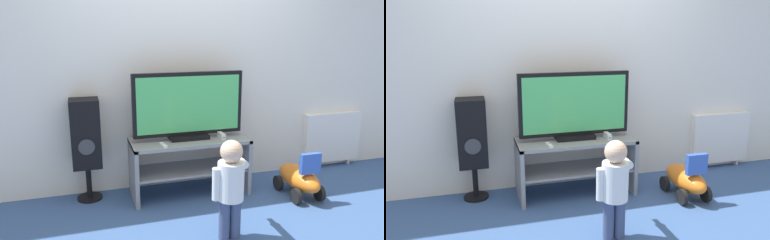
% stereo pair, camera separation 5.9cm
% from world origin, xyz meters
% --- Properties ---
extents(ground_plane, '(16.00, 16.00, 0.00)m').
position_xyz_m(ground_plane, '(0.00, 0.00, 0.00)').
color(ground_plane, '#38568C').
extents(wall_back, '(10.00, 0.06, 2.60)m').
position_xyz_m(wall_back, '(0.00, 0.55, 1.30)').
color(wall_back, silver).
rests_on(wall_back, ground_plane).
extents(tv_stand, '(1.12, 0.47, 0.55)m').
position_xyz_m(tv_stand, '(0.00, 0.24, 0.36)').
color(tv_stand, gray).
rests_on(tv_stand, ground_plane).
extents(television, '(1.06, 0.20, 0.64)m').
position_xyz_m(television, '(0.00, 0.26, 0.86)').
color(television, black).
rests_on(television, tv_stand).
extents(game_console, '(0.04, 0.17, 0.05)m').
position_xyz_m(game_console, '(0.30, 0.18, 0.58)').
color(game_console, white).
rests_on(game_console, tv_stand).
extents(remote_primary, '(0.05, 0.13, 0.03)m').
position_xyz_m(remote_primary, '(-0.29, 0.08, 0.56)').
color(remote_primary, white).
rests_on(remote_primary, tv_stand).
extents(child, '(0.30, 0.45, 0.78)m').
position_xyz_m(child, '(0.06, -0.65, 0.46)').
color(child, '#3F4C72').
rests_on(child, ground_plane).
extents(speaker_tower, '(0.26, 0.26, 0.96)m').
position_xyz_m(speaker_tower, '(-0.95, 0.37, 0.62)').
color(speaker_tower, black).
rests_on(speaker_tower, ground_plane).
extents(ride_on_toy, '(0.29, 0.60, 0.48)m').
position_xyz_m(ride_on_toy, '(0.99, -0.14, 0.18)').
color(ride_on_toy, orange).
rests_on(ride_on_toy, ground_plane).
extents(radiator, '(0.72, 0.08, 0.64)m').
position_xyz_m(radiator, '(1.81, 0.48, 0.35)').
color(radiator, white).
rests_on(radiator, ground_plane).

